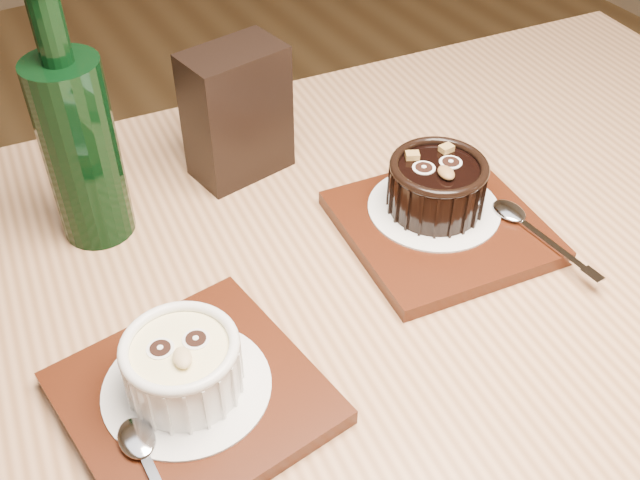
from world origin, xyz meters
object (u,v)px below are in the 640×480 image
at_px(tray_right, 441,227).
at_px(ramekin_white, 182,363).
at_px(condiment_stand, 237,113).
at_px(green_bottle, 80,145).
at_px(table, 355,385).
at_px(tray_left, 193,398).
at_px(ramekin_dark, 437,184).

bearing_deg(tray_right, ramekin_white, -167.64).
bearing_deg(condiment_stand, green_bottle, -172.72).
relative_size(ramekin_white, green_bottle, 0.35).
distance_m(table, tray_left, 0.19).
relative_size(ramekin_white, ramekin_dark, 0.94).
bearing_deg(tray_left, condiment_stand, 57.93).
bearing_deg(table, tray_right, 24.02).
relative_size(table, tray_left, 7.04).
distance_m(tray_right, green_bottle, 0.35).
bearing_deg(ramekin_dark, tray_right, -92.67).
relative_size(tray_right, ramekin_dark, 1.91).
height_order(tray_left, ramekin_white, ramekin_white).
bearing_deg(ramekin_white, tray_right, 22.12).
height_order(ramekin_white, condiment_stand, condiment_stand).
relative_size(table, condiment_stand, 9.05).
xyz_separation_m(tray_right, ramekin_dark, (0.00, 0.02, 0.04)).
height_order(table, ramekin_white, ramekin_white).
bearing_deg(tray_right, tray_left, -166.51).
distance_m(ramekin_white, green_bottle, 0.24).
height_order(ramekin_white, tray_right, ramekin_white).
bearing_deg(ramekin_white, table, 11.66).
bearing_deg(ramekin_dark, table, -139.43).
bearing_deg(green_bottle, ramekin_white, -90.68).
height_order(tray_left, tray_right, same).
xyz_separation_m(ramekin_white, green_bottle, (0.00, 0.23, 0.05)).
relative_size(condiment_stand, green_bottle, 0.55).
bearing_deg(table, ramekin_white, -178.10).
relative_size(table, ramekin_white, 14.28).
xyz_separation_m(ramekin_dark, condiment_stand, (-0.13, 0.17, 0.02)).
distance_m(tray_left, condiment_stand, 0.31).
relative_size(table, tray_right, 7.04).
xyz_separation_m(tray_left, condiment_stand, (0.16, 0.26, 0.06)).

